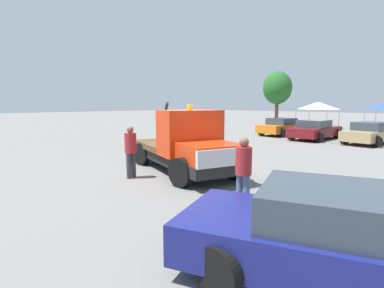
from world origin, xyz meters
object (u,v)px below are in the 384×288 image
Objects in this scene: person_near_truck at (243,168)px; person_at_hood at (131,148)px; foreground_car at (355,241)px; canopy_tent_white at (318,106)px; parked_car_tan at (372,133)px; tree_left at (277,88)px; parked_car_maroon at (315,130)px; parked_car_orange at (283,127)px; tow_truck at (187,147)px.

person_at_hood reaches higher than person_near_truck.
canopy_tent_white is at bearing 92.01° from foreground_car.
tree_left is (-15.61, 15.60, 3.84)m from parked_car_tan.
person_near_truck reaches higher than parked_car_maroon.
parked_car_tan is at bearing 82.11° from foreground_car.
parked_car_maroon is (-7.63, 16.20, -0.00)m from foreground_car.
person_near_truck is at bearing -148.05° from parked_car_orange.
tow_truck is 3.90m from person_near_truck.
person_near_truck is at bearing -7.57° from person_at_hood.
person_at_hood is 15.61m from parked_car_tan.
tow_truck is at bearing -65.27° from tree_left.
parked_car_orange is (-7.75, 15.72, -0.33)m from person_near_truck.
parked_car_orange is 0.93× the size of parked_car_tan.
tow_truck is 13.29m from parked_car_maroon.
parked_car_tan is at bearing 68.25° from person_at_hood.
tree_left reaches higher than tow_truck.
canopy_tent_white is at bearing 46.32° from parked_car_tan.
person_at_hood is 0.55× the size of canopy_tent_white.
foreground_car is 1.14× the size of parked_car_maroon.
parked_car_tan is (2.19, 13.53, -0.30)m from tow_truck.
person_at_hood reaches higher than parked_car_tan.
tow_truck is at bearing 70.38° from person_near_truck.
parked_car_maroon is at bearing 21.77° from person_near_truck.
tree_left is (-13.41, 29.13, 3.55)m from tow_truck.
parked_car_orange is 6.40m from parked_car_tan.
parked_car_tan is (-4.22, 16.49, -0.00)m from foreground_car.
canopy_tent_white is 10.76m from tree_left.
parked_car_orange is at bearing 99.47° from foreground_car.
parked_car_orange is at bearing 123.09° from tow_truck.
parked_car_maroon is at bearing 80.89° from person_at_hood.
person_near_truck is at bearing -61.02° from tree_left.
foreground_car is 17.90m from parked_car_maroon.
tow_truck is 32.27m from tree_left.
tow_truck is 0.88× the size of tree_left.
foreground_car is at bearing -65.74° from canopy_tent_white.
foreground_car is 20.14m from parked_car_orange.
foreground_car is at bearing -8.13° from tow_truck.
person_near_truck is at bearing -70.21° from canopy_tent_white.
tow_truck is at bearing -157.88° from parked_car_orange.
foreground_car is 1.15× the size of parked_car_orange.
canopy_tent_white is (-7.32, 9.11, 1.59)m from parked_car_tan.
person_at_hood is (-0.78, -1.79, 0.05)m from tow_truck.
tree_left reaches higher than parked_car_tan.
parked_car_orange is (-10.59, 17.13, -0.00)m from foreground_car.
parked_car_tan is at bearing -44.99° from tree_left.
person_near_truck is 0.37× the size of parked_car_maroon.
person_near_truck is at bearing -161.41° from parked_car_maroon.
tree_left is (-12.64, 30.92, 3.50)m from person_at_hood.
parked_car_tan is (3.41, 0.30, -0.00)m from parked_car_maroon.
tree_left is (-9.24, 14.96, 3.85)m from parked_car_orange.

